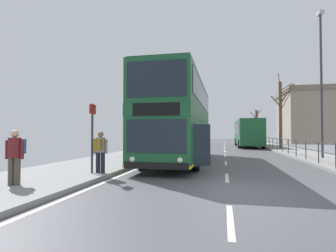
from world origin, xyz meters
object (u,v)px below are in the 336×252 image
street_lamp_far_side (321,74)px  background_building_01 (327,116)px  pedestrian_with_backpack (15,153)px  bus_stop_sign_near (92,130)px  bare_tree_far_01 (257,125)px  pedestrian_companion (100,149)px  double_decker_bus_main (181,120)px  bare_tree_far_00 (281,112)px  background_bus_far_lane (248,132)px

street_lamp_far_side → background_building_01: bearing=70.1°
pedestrian_with_backpack → bus_stop_sign_near: (1.07, 2.50, 0.68)m
bare_tree_far_01 → pedestrian_with_backpack: bearing=-105.8°
pedestrian_companion → background_building_01: bearing=60.9°
bus_stop_sign_near → background_building_01: size_ratio=0.19×
double_decker_bus_main → pedestrian_with_backpack: (-3.47, -8.36, -1.31)m
pedestrian_companion → background_building_01: (20.76, 37.32, 3.30)m
pedestrian_with_backpack → street_lamp_far_side: bearing=43.2°
double_decker_bus_main → pedestrian_companion: (-2.11, -5.81, -1.33)m
double_decker_bus_main → bare_tree_far_00: bearing=57.5°
bare_tree_far_00 → bare_tree_far_01: size_ratio=1.26×
pedestrian_companion → bus_stop_sign_near: bearing=-168.2°
street_lamp_far_side → background_building_01: street_lamp_far_side is taller
pedestrian_with_backpack → background_building_01: 45.72m
pedestrian_with_backpack → street_lamp_far_side: street_lamp_far_side is taller
pedestrian_with_backpack → bare_tree_far_00: (11.33, 20.71, 2.63)m
pedestrian_with_backpack → street_lamp_far_side: size_ratio=0.18×
double_decker_bus_main → bus_stop_sign_near: (-2.40, -5.87, -0.64)m
pedestrian_with_backpack → bare_tree_far_01: bare_tree_far_01 is taller
pedestrian_with_backpack → pedestrian_companion: bearing=61.9°
background_bus_far_lane → bare_tree_far_01: size_ratio=1.93×
pedestrian_companion → background_building_01: size_ratio=0.11×
double_decker_bus_main → pedestrian_companion: 6.32m
bus_stop_sign_near → bare_tree_far_00: size_ratio=0.36×
background_bus_far_lane → bare_tree_far_01: bearing=79.1°
street_lamp_far_side → bare_tree_far_01: street_lamp_far_side is taller
pedestrian_companion → background_building_01: 42.83m
background_bus_far_lane → bare_tree_far_01: (2.65, 13.71, 1.24)m
bare_tree_far_01 → background_building_01: background_building_01 is taller
bare_tree_far_01 → background_building_01: size_ratio=0.41×
double_decker_bus_main → bare_tree_far_00: (7.86, 12.35, 1.32)m
double_decker_bus_main → background_building_01: background_building_01 is taller
bare_tree_far_00 → bare_tree_far_01: 19.50m
bus_stop_sign_near → pedestrian_with_backpack: bearing=-113.3°
street_lamp_far_side → bare_tree_far_01: bearing=90.6°
background_bus_far_lane → pedestrian_companion: bearing=-107.1°
double_decker_bus_main → background_bus_far_lane: double_decker_bus_main is taller
background_bus_far_lane → bus_stop_sign_near: size_ratio=4.28×
background_bus_far_lane → pedestrian_companion: 25.04m
pedestrian_companion → background_building_01: background_building_01 is taller
background_bus_far_lane → street_lamp_far_side: bearing=-79.1°
street_lamp_far_side → bare_tree_far_00: size_ratio=1.24×
bare_tree_far_00 → background_bus_far_lane: bearing=114.4°
double_decker_bus_main → pedestrian_with_backpack: double_decker_bus_main is taller
bus_stop_sign_near → double_decker_bus_main: bearing=67.8°
background_bus_far_lane → street_lamp_far_side: street_lamp_far_side is taller
double_decker_bus_main → bare_tree_far_01: 32.81m
pedestrian_with_backpack → background_building_01: (22.13, 39.87, 3.28)m
pedestrian_companion → bare_tree_far_01: 39.00m
bus_stop_sign_near → bare_tree_far_01: size_ratio=0.45×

